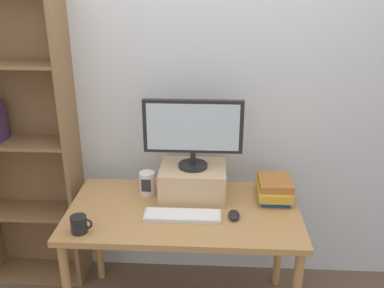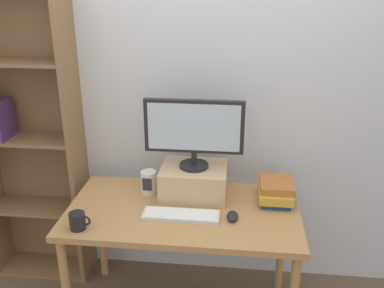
% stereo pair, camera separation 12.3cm
% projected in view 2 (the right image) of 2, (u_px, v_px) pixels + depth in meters
% --- Properties ---
extents(back_wall, '(7.00, 0.08, 2.60)m').
position_uv_depth(back_wall, '(193.00, 95.00, 2.75)').
color(back_wall, silver).
rests_on(back_wall, ground_plane).
extents(desk, '(1.34, 0.73, 0.76)m').
position_uv_depth(desk, '(183.00, 221.00, 2.50)').
color(desk, '#B7844C').
rests_on(desk, ground_plane).
extents(bookshelf_unit, '(0.68, 0.28, 2.02)m').
position_uv_depth(bookshelf_unit, '(27.00, 136.00, 2.82)').
color(bookshelf_unit, olive).
rests_on(bookshelf_unit, ground_plane).
extents(riser_box, '(0.39, 0.32, 0.19)m').
position_uv_depth(riser_box, '(194.00, 181.00, 2.60)').
color(riser_box, tan).
rests_on(riser_box, desk).
extents(computer_monitor, '(0.58, 0.17, 0.42)m').
position_uv_depth(computer_monitor, '(194.00, 130.00, 2.47)').
color(computer_monitor, black).
rests_on(computer_monitor, riser_box).
extents(keyboard, '(0.43, 0.13, 0.02)m').
position_uv_depth(keyboard, '(182.00, 215.00, 2.38)').
color(keyboard, silver).
rests_on(keyboard, desk).
extents(computer_mouse, '(0.06, 0.10, 0.04)m').
position_uv_depth(computer_mouse, '(232.00, 216.00, 2.36)').
color(computer_mouse, black).
rests_on(computer_mouse, desk).
extents(book_stack, '(0.20, 0.27, 0.13)m').
position_uv_depth(book_stack, '(276.00, 191.00, 2.54)').
color(book_stack, navy).
rests_on(book_stack, desk).
extents(coffee_mug, '(0.12, 0.09, 0.09)m').
position_uv_depth(coffee_mug, '(78.00, 221.00, 2.26)').
color(coffee_mug, black).
rests_on(coffee_mug, desk).
extents(desk_speaker, '(0.10, 0.10, 0.14)m').
position_uv_depth(desk_speaker, '(149.00, 182.00, 2.64)').
color(desk_speaker, silver).
rests_on(desk_speaker, desk).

